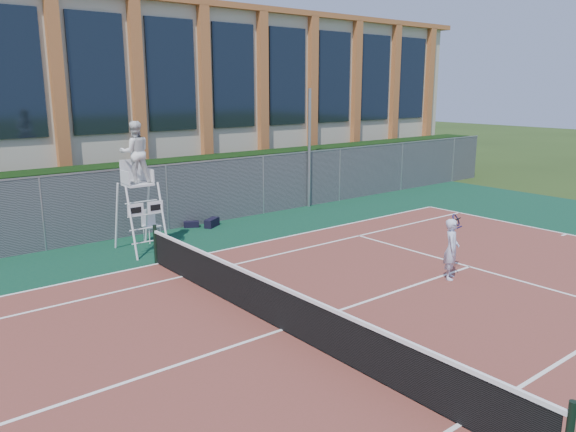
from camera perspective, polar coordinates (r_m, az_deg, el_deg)
ground at (r=11.39m, az=-0.58°, el=-11.61°), size 120.00×120.00×0.00m
apron at (r=12.12m, az=-3.54°, el=-10.04°), size 36.00×20.00×0.01m
tennis_court at (r=11.38m, az=-0.58°, el=-11.52°), size 23.77×10.97×0.02m
tennis_net at (r=11.18m, az=-0.58°, el=-9.11°), size 0.10×11.30×1.10m
fence at (r=18.48m, az=-17.71°, el=1.00°), size 40.00×0.06×2.20m
hedge at (r=19.58m, az=-18.99°, el=1.55°), size 40.00×1.40×2.20m
building at (r=26.87m, az=-25.43°, el=10.49°), size 45.00×10.60×8.22m
steel_pole at (r=22.42m, az=2.17°, el=6.84°), size 0.12×0.12×4.69m
umpire_chair at (r=16.68m, az=-15.25°, el=5.90°), size 1.08×1.65×3.85m
plastic_chair at (r=18.07m, az=-13.83°, el=-0.63°), size 0.48×0.48×1.01m
sports_bag_near at (r=19.60m, az=-7.74°, el=-0.67°), size 0.71×0.59×0.29m
sports_bag_far at (r=19.64m, az=-9.79°, el=-0.84°), size 0.56×0.44×0.21m
tennis_player at (r=14.58m, az=16.28°, el=-3.21°), size 0.93×0.73×1.57m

